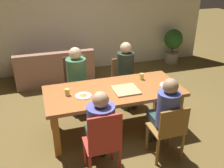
{
  "coord_description": "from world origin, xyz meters",
  "views": [
    {
      "loc": [
        -1.06,
        -3.28,
        2.5
      ],
      "look_at": [
        0.0,
        0.1,
        0.79
      ],
      "focal_mm": 40.1,
      "sensor_mm": 36.0,
      "label": 1
    }
  ],
  "objects_px": {
    "plate_1": "(167,85)",
    "potted_plant": "(173,44)",
    "person_1": "(77,75)",
    "drinking_glass_0": "(142,77)",
    "drinking_glass_2": "(100,99)",
    "couch": "(55,70)",
    "dining_table": "(114,95)",
    "pizza_box_0": "(126,90)",
    "chair_2": "(169,130)",
    "person_3": "(100,125)",
    "chair_1": "(76,81)",
    "chair_0": "(124,79)",
    "drinking_glass_1": "(67,92)",
    "person_0": "(126,70)",
    "person_2": "(165,111)",
    "chair_3": "(103,142)",
    "plate_0": "(83,96)"
  },
  "relations": [
    {
      "from": "chair_0",
      "to": "drinking_glass_2",
      "type": "distance_m",
      "value": 1.55
    },
    {
      "from": "person_1",
      "to": "person_3",
      "type": "height_order",
      "value": "person_1"
    },
    {
      "from": "chair_1",
      "to": "plate_1",
      "type": "height_order",
      "value": "chair_1"
    },
    {
      "from": "chair_2",
      "to": "plate_0",
      "type": "bearing_deg",
      "value": 140.97
    },
    {
      "from": "person_0",
      "to": "drinking_glass_1",
      "type": "distance_m",
      "value": 1.43
    },
    {
      "from": "person_0",
      "to": "couch",
      "type": "xyz_separation_m",
      "value": [
        -1.21,
        1.44,
        -0.42
      ]
    },
    {
      "from": "person_1",
      "to": "drinking_glass_2",
      "type": "xyz_separation_m",
      "value": [
        0.12,
        -1.17,
        0.1
      ]
    },
    {
      "from": "dining_table",
      "to": "pizza_box_0",
      "type": "relative_size",
      "value": 5.63
    },
    {
      "from": "person_2",
      "to": "plate_1",
      "type": "distance_m",
      "value": 0.71
    },
    {
      "from": "drinking_glass_0",
      "to": "dining_table",
      "type": "bearing_deg",
      "value": -158.79
    },
    {
      "from": "chair_2",
      "to": "drinking_glass_1",
      "type": "bearing_deg",
      "value": 143.42
    },
    {
      "from": "drinking_glass_0",
      "to": "potted_plant",
      "type": "distance_m",
      "value": 3.0
    },
    {
      "from": "pizza_box_0",
      "to": "potted_plant",
      "type": "xyz_separation_m",
      "value": [
        2.32,
        2.58,
        -0.22
      ]
    },
    {
      "from": "pizza_box_0",
      "to": "plate_0",
      "type": "height_order",
      "value": "plate_0"
    },
    {
      "from": "dining_table",
      "to": "person_1",
      "type": "xyz_separation_m",
      "value": [
        -0.43,
        0.82,
        0.07
      ]
    },
    {
      "from": "person_2",
      "to": "chair_0",
      "type": "bearing_deg",
      "value": 90.0
    },
    {
      "from": "person_0",
      "to": "drinking_glass_0",
      "type": "xyz_separation_m",
      "value": [
        0.06,
        -0.56,
        0.09
      ]
    },
    {
      "from": "pizza_box_0",
      "to": "drinking_glass_2",
      "type": "bearing_deg",
      "value": -150.68
    },
    {
      "from": "person_3",
      "to": "plate_1",
      "type": "distance_m",
      "value": 1.46
    },
    {
      "from": "dining_table",
      "to": "plate_0",
      "type": "xyz_separation_m",
      "value": [
        -0.49,
        -0.07,
        0.11
      ]
    },
    {
      "from": "person_0",
      "to": "drinking_glass_2",
      "type": "distance_m",
      "value": 1.39
    },
    {
      "from": "chair_2",
      "to": "person_3",
      "type": "height_order",
      "value": "person_3"
    },
    {
      "from": "pizza_box_0",
      "to": "drinking_glass_1",
      "type": "height_order",
      "value": "drinking_glass_1"
    },
    {
      "from": "chair_1",
      "to": "person_3",
      "type": "height_order",
      "value": "person_3"
    },
    {
      "from": "plate_1",
      "to": "potted_plant",
      "type": "bearing_deg",
      "value": 58.05
    },
    {
      "from": "person_2",
      "to": "chair_3",
      "type": "xyz_separation_m",
      "value": [
        -0.93,
        -0.2,
        -0.15
      ]
    },
    {
      "from": "person_0",
      "to": "plate_0",
      "type": "xyz_separation_m",
      "value": [
        -0.99,
        -0.85,
        0.04
      ]
    },
    {
      "from": "pizza_box_0",
      "to": "chair_1",
      "type": "bearing_deg",
      "value": 119.69
    },
    {
      "from": "plate_1",
      "to": "drinking_glass_2",
      "type": "distance_m",
      "value": 1.19
    },
    {
      "from": "person_2",
      "to": "drinking_glass_1",
      "type": "height_order",
      "value": "person_2"
    },
    {
      "from": "pizza_box_0",
      "to": "potted_plant",
      "type": "bearing_deg",
      "value": 48.05
    },
    {
      "from": "potted_plant",
      "to": "chair_2",
      "type": "bearing_deg",
      "value": -120.58
    },
    {
      "from": "person_0",
      "to": "chair_2",
      "type": "bearing_deg",
      "value": -90.0
    },
    {
      "from": "dining_table",
      "to": "person_0",
      "type": "xyz_separation_m",
      "value": [
        0.5,
        0.78,
        0.06
      ]
    },
    {
      "from": "dining_table",
      "to": "plate_0",
      "type": "distance_m",
      "value": 0.51
    },
    {
      "from": "chair_1",
      "to": "couch",
      "type": "xyz_separation_m",
      "value": [
        -0.29,
        1.26,
        -0.24
      ]
    },
    {
      "from": "chair_0",
      "to": "person_3",
      "type": "distance_m",
      "value": 1.96
    },
    {
      "from": "plate_1",
      "to": "potted_plant",
      "type": "xyz_separation_m",
      "value": [
        1.63,
        2.61,
        -0.22
      ]
    },
    {
      "from": "drinking_glass_0",
      "to": "plate_1",
      "type": "bearing_deg",
      "value": -47.69
    },
    {
      "from": "person_1",
      "to": "drinking_glass_0",
      "type": "height_order",
      "value": "person_1"
    },
    {
      "from": "dining_table",
      "to": "chair_3",
      "type": "xyz_separation_m",
      "value": [
        -0.43,
        -0.93,
        -0.1
      ]
    },
    {
      "from": "plate_1",
      "to": "couch",
      "type": "height_order",
      "value": "couch"
    },
    {
      "from": "person_3",
      "to": "potted_plant",
      "type": "distance_m",
      "value": 4.4
    },
    {
      "from": "person_3",
      "to": "couch",
      "type": "relative_size",
      "value": 0.69
    },
    {
      "from": "couch",
      "to": "person_2",
      "type": "bearing_deg",
      "value": -67.57
    },
    {
      "from": "drinking_glass_2",
      "to": "plate_1",
      "type": "bearing_deg",
      "value": 11.64
    },
    {
      "from": "drinking_glass_0",
      "to": "potted_plant",
      "type": "relative_size",
      "value": 0.12
    },
    {
      "from": "chair_1",
      "to": "potted_plant",
      "type": "distance_m",
      "value": 3.3
    },
    {
      "from": "person_0",
      "to": "plate_0",
      "type": "relative_size",
      "value": 5.09
    },
    {
      "from": "dining_table",
      "to": "pizza_box_0",
      "type": "height_order",
      "value": "pizza_box_0"
    }
  ]
}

